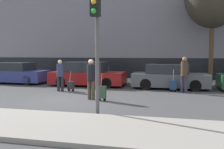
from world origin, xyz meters
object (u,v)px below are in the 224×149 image
(trolley_left, at_px, (71,85))
(traffic_light, at_px, (96,27))
(trolley_center, at_px, (102,92))
(trolley_right, at_px, (173,85))
(pedestrian_center, at_px, (91,77))
(pedestrian_left, at_px, (60,74))
(pedestrian_right, at_px, (184,72))
(parked_car_0, at_px, (17,73))
(parked_car_2, at_px, (169,77))
(parked_bicycle, at_px, (111,74))
(parked_car_1, at_px, (87,75))

(trolley_left, xyz_separation_m, traffic_light, (2.77, -4.61, 2.43))
(trolley_center, relative_size, trolley_right, 1.01)
(pedestrian_center, bearing_deg, pedestrian_left, -21.09)
(pedestrian_right, relative_size, trolley_right, 1.56)
(parked_car_0, relative_size, parked_car_2, 0.98)
(trolley_center, height_order, traffic_light, traffic_light)
(trolley_left, bearing_deg, trolley_right, 11.34)
(pedestrian_left, xyz_separation_m, trolley_center, (2.80, -2.05, -0.55))
(parked_car_2, bearing_deg, pedestrian_center, -127.22)
(pedestrian_left, relative_size, trolley_right, 1.42)
(parked_car_2, relative_size, pedestrian_center, 2.41)
(trolley_right, bearing_deg, parked_car_0, 171.81)
(pedestrian_left, height_order, parked_bicycle, pedestrian_left)
(pedestrian_center, distance_m, trolley_right, 4.57)
(parked_car_2, relative_size, trolley_right, 3.59)
(parked_bicycle, bearing_deg, pedestrian_left, -106.06)
(parked_car_1, bearing_deg, pedestrian_left, -104.82)
(trolley_right, bearing_deg, pedestrian_left, -168.67)
(traffic_light, bearing_deg, parked_car_1, 111.10)
(pedestrian_left, distance_m, trolley_left, 0.81)
(parked_car_2, relative_size, pedestrian_right, 2.30)
(parked_car_0, distance_m, parked_car_1, 4.92)
(parked_car_1, relative_size, trolley_center, 3.86)
(pedestrian_center, height_order, trolley_center, pedestrian_center)
(parked_car_0, distance_m, parked_bicycle, 6.28)
(trolley_center, height_order, parked_bicycle, trolley_center)
(parked_car_0, xyz_separation_m, parked_car_1, (4.92, -0.15, 0.03))
(pedestrian_right, xyz_separation_m, trolley_right, (-0.52, 0.18, -0.66))
(pedestrian_center, height_order, parked_bicycle, pedestrian_center)
(trolley_right, distance_m, parked_bicycle, 5.77)
(parked_car_1, bearing_deg, trolley_left, -92.48)
(pedestrian_left, distance_m, trolley_right, 5.80)
(pedestrian_center, bearing_deg, parked_car_2, -108.90)
(parked_car_0, distance_m, pedestrian_center, 7.92)
(pedestrian_left, height_order, trolley_center, pedestrian_left)
(trolley_left, bearing_deg, parked_bicycle, 79.46)
(parked_car_1, distance_m, pedestrian_left, 2.51)
(parked_car_2, distance_m, pedestrian_left, 5.93)
(parked_car_1, height_order, trolley_left, parked_car_1)
(pedestrian_left, bearing_deg, trolley_right, -179.90)
(pedestrian_left, xyz_separation_m, parked_bicycle, (1.47, 5.10, -0.42))
(parked_car_2, bearing_deg, traffic_light, -107.49)
(pedestrian_right, bearing_deg, traffic_light, -98.74)
(trolley_left, xyz_separation_m, pedestrian_center, (1.74, -1.98, 0.65))
(parked_car_0, height_order, parked_car_2, parked_car_0)
(pedestrian_left, distance_m, pedestrian_center, 2.95)
(pedestrian_left, distance_m, trolley_center, 3.51)
(parked_car_0, relative_size, pedestrian_center, 2.35)
(parked_car_1, bearing_deg, parked_bicycle, 72.84)
(pedestrian_center, bearing_deg, traffic_light, 129.73)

